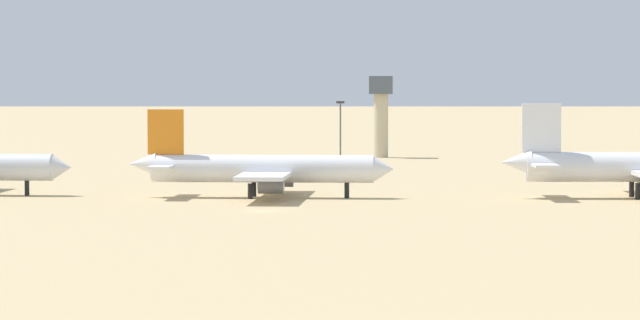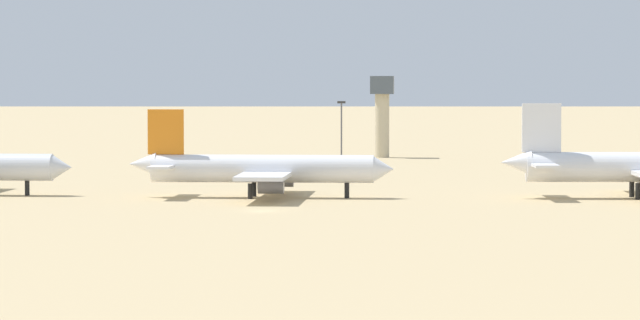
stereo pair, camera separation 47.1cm
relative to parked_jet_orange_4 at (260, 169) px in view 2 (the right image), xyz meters
The scene contains 5 objects.
ground 26.53m from the parked_jet_orange_4, 83.43° to the right, with size 4000.00×4000.00×0.00m, color tan.
ridge_west 1035.36m from the parked_jet_orange_4, 88.87° to the left, with size 302.07×271.88×87.09m, color slate.
parked_jet_orange_4 is the anchor object (origin of this frame).
control_tower 131.41m from the parked_jet_orange_4, 84.02° to the left, with size 5.20×5.20×18.22m.
light_pole_west 123.05m from the parked_jet_orange_4, 87.66° to the left, with size 1.80×0.50×12.72m.
Camera 2 is at (25.69, -244.97, 19.06)m, focal length 101.04 mm.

